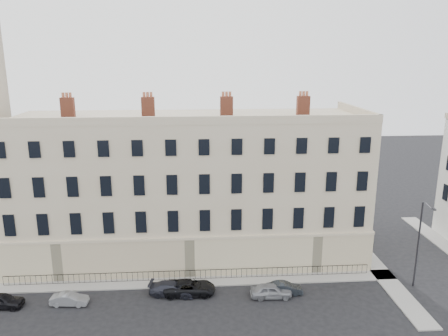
# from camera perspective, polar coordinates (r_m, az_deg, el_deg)

# --- Properties ---
(ground) EXTENTS (160.00, 160.00, 0.00)m
(ground) POSITION_cam_1_polar(r_m,az_deg,el_deg) (39.42, 4.71, -17.88)
(ground) COLOR black
(ground) RESTS_ON ground
(terrace) EXTENTS (36.22, 12.22, 17.00)m
(terrace) POSITION_cam_1_polar(r_m,az_deg,el_deg) (46.85, -4.53, -2.39)
(terrace) COLOR #BFAC8E
(terrace) RESTS_ON ground
(pavement_terrace) EXTENTS (48.00, 2.00, 0.12)m
(pavement_terrace) POSITION_cam_1_polar(r_m,az_deg,el_deg) (43.56, -9.89, -14.58)
(pavement_terrace) COLOR gray
(pavement_terrace) RESTS_ON ground
(pavement_east_return) EXTENTS (2.00, 24.00, 0.12)m
(pavement_east_return) POSITION_cam_1_polar(r_m,az_deg,el_deg) (49.49, 18.63, -11.44)
(pavement_east_return) COLOR gray
(pavement_east_return) RESTS_ON ground
(railings) EXTENTS (35.00, 0.04, 0.96)m
(railings) POSITION_cam_1_polar(r_m,az_deg,el_deg) (43.43, -4.45, -13.75)
(railings) COLOR black
(railings) RESTS_ON ground
(car_a) EXTENTS (3.80, 1.76, 1.26)m
(car_a) POSITION_cam_1_polar(r_m,az_deg,el_deg) (43.63, -27.05, -15.17)
(car_a) COLOR black
(car_a) RESTS_ON ground
(car_b) EXTENTS (3.31, 1.39, 1.06)m
(car_b) POSITION_cam_1_polar(r_m,az_deg,el_deg) (41.81, -19.53, -15.85)
(car_b) COLOR slate
(car_b) RESTS_ON ground
(car_c) EXTENTS (4.45, 2.38, 1.23)m
(car_c) POSITION_cam_1_polar(r_m,az_deg,el_deg) (41.19, -6.75, -15.40)
(car_c) COLOR #22242E
(car_c) RESTS_ON ground
(car_d) EXTENTS (4.76, 2.30, 1.31)m
(car_d) POSITION_cam_1_polar(r_m,az_deg,el_deg) (41.17, -4.52, -15.29)
(car_d) COLOR black
(car_d) RESTS_ON ground
(car_e) EXTENTS (3.78, 1.60, 1.28)m
(car_e) POSITION_cam_1_polar(r_m,az_deg,el_deg) (40.81, 6.18, -15.65)
(car_e) COLOR gray
(car_e) RESTS_ON ground
(car_f) EXTENTS (3.35, 1.40, 1.08)m
(car_f) POSITION_cam_1_polar(r_m,az_deg,el_deg) (41.55, 7.90, -15.28)
(car_f) COLOR black
(car_f) RESTS_ON ground
(streetlamp) EXTENTS (0.50, 1.79, 8.33)m
(streetlamp) POSITION_cam_1_polar(r_m,az_deg,el_deg) (44.21, 24.15, -8.70)
(streetlamp) COLOR #2A2A2E
(streetlamp) RESTS_ON ground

